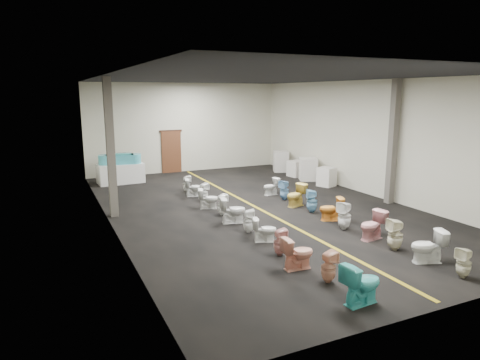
% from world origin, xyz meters
% --- Properties ---
extents(floor, '(16.00, 16.00, 0.00)m').
position_xyz_m(floor, '(0.00, 0.00, 0.00)').
color(floor, black).
rests_on(floor, ground).
extents(ceiling, '(16.00, 16.00, 0.00)m').
position_xyz_m(ceiling, '(0.00, 0.00, 4.50)').
color(ceiling, black).
rests_on(ceiling, ground).
extents(wall_back, '(10.00, 0.00, 10.00)m').
position_xyz_m(wall_back, '(0.00, 8.00, 2.25)').
color(wall_back, beige).
rests_on(wall_back, ground).
extents(wall_front, '(10.00, 0.00, 10.00)m').
position_xyz_m(wall_front, '(0.00, -8.00, 2.25)').
color(wall_front, beige).
rests_on(wall_front, ground).
extents(wall_left, '(0.00, 16.00, 16.00)m').
position_xyz_m(wall_left, '(-5.00, 0.00, 2.25)').
color(wall_left, beige).
rests_on(wall_left, ground).
extents(wall_right, '(0.00, 16.00, 16.00)m').
position_xyz_m(wall_right, '(5.00, 0.00, 2.25)').
color(wall_right, beige).
rests_on(wall_right, ground).
extents(aisle_stripe, '(0.12, 15.60, 0.01)m').
position_xyz_m(aisle_stripe, '(0.00, 0.00, 0.00)').
color(aisle_stripe, olive).
rests_on(aisle_stripe, floor).
extents(back_door, '(1.00, 0.10, 2.10)m').
position_xyz_m(back_door, '(-0.80, 7.94, 1.05)').
color(back_door, '#562D19').
rests_on(back_door, floor).
extents(door_frame, '(1.15, 0.08, 0.10)m').
position_xyz_m(door_frame, '(-0.80, 7.95, 2.12)').
color(door_frame, '#331C11').
rests_on(door_frame, back_door).
extents(column_left, '(0.25, 0.25, 4.50)m').
position_xyz_m(column_left, '(-4.75, 1.00, 2.25)').
color(column_left, '#59544C').
rests_on(column_left, floor).
extents(column_right, '(0.25, 0.25, 4.50)m').
position_xyz_m(column_right, '(4.75, -1.50, 2.25)').
color(column_right, '#59544C').
rests_on(column_right, floor).
extents(display_table, '(2.04, 1.13, 0.88)m').
position_xyz_m(display_table, '(-3.63, 6.33, 0.44)').
color(display_table, white).
rests_on(display_table, floor).
extents(bathtub, '(1.85, 0.85, 0.55)m').
position_xyz_m(bathtub, '(-3.63, 6.33, 1.07)').
color(bathtub, '#40A8B8').
rests_on(bathtub, display_table).
extents(appliance_crate_a, '(0.83, 0.83, 0.82)m').
position_xyz_m(appliance_crate_a, '(4.40, 1.87, 0.41)').
color(appliance_crate_a, silver).
rests_on(appliance_crate_a, floor).
extents(appliance_crate_b, '(1.00, 1.00, 1.05)m').
position_xyz_m(appliance_crate_b, '(4.40, 3.31, 0.52)').
color(appliance_crate_b, silver).
rests_on(appliance_crate_b, floor).
extents(appliance_crate_c, '(0.78, 0.78, 0.77)m').
position_xyz_m(appliance_crate_c, '(4.40, 4.33, 0.38)').
color(appliance_crate_c, silver).
rests_on(appliance_crate_c, floor).
extents(appliance_crate_d, '(0.97, 0.97, 1.05)m').
position_xyz_m(appliance_crate_d, '(4.40, 5.81, 0.53)').
color(appliance_crate_d, silver).
rests_on(appliance_crate_d, floor).
extents(toilet_left_0, '(0.86, 0.54, 0.84)m').
position_xyz_m(toilet_left_0, '(-1.40, -7.18, 0.42)').
color(toilet_left_0, '#39ADAC').
rests_on(toilet_left_0, floor).
extents(toilet_left_1, '(0.35, 0.34, 0.70)m').
position_xyz_m(toilet_left_1, '(-1.40, -6.14, 0.35)').
color(toilet_left_1, '#DFA080').
rests_on(toilet_left_1, floor).
extents(toilet_left_2, '(0.77, 0.46, 0.77)m').
position_xyz_m(toilet_left_2, '(-1.60, -5.24, 0.38)').
color(toilet_left_2, '#ECA089').
rests_on(toilet_left_2, floor).
extents(toilet_left_3, '(0.36, 0.35, 0.69)m').
position_xyz_m(toilet_left_3, '(-1.56, -4.35, 0.35)').
color(toilet_left_3, '#D59894').
rests_on(toilet_left_3, floor).
extents(toilet_left_4, '(0.74, 0.58, 0.67)m').
position_xyz_m(toilet_left_4, '(-1.42, -3.28, 0.33)').
color(toilet_left_4, white).
rests_on(toilet_left_4, floor).
extents(toilet_left_5, '(0.40, 0.40, 0.69)m').
position_xyz_m(toilet_left_5, '(-1.47, -2.40, 0.35)').
color(toilet_left_5, white).
rests_on(toilet_left_5, floor).
extents(toilet_left_6, '(0.88, 0.63, 0.81)m').
position_xyz_m(toilet_left_6, '(-1.50, -1.34, 0.40)').
color(toilet_left_6, white).
rests_on(toilet_left_6, floor).
extents(toilet_left_7, '(0.41, 0.41, 0.71)m').
position_xyz_m(toilet_left_7, '(-1.47, -0.39, 0.35)').
color(toilet_left_7, white).
rests_on(toilet_left_7, floor).
extents(toilet_left_8, '(0.79, 0.62, 0.71)m').
position_xyz_m(toilet_left_8, '(-1.60, 0.57, 0.36)').
color(toilet_left_8, silver).
rests_on(toilet_left_8, floor).
extents(toilet_left_9, '(0.41, 0.41, 0.71)m').
position_xyz_m(toilet_left_9, '(-1.41, 1.55, 0.35)').
color(toilet_left_9, silver).
rests_on(toilet_left_9, floor).
extents(toilet_left_10, '(0.77, 0.55, 0.71)m').
position_xyz_m(toilet_left_10, '(-1.47, 2.53, 0.35)').
color(toilet_left_10, white).
rests_on(toilet_left_10, floor).
extents(toilet_left_11, '(0.31, 0.31, 0.68)m').
position_xyz_m(toilet_left_11, '(-1.48, 3.37, 0.34)').
color(toilet_left_11, white).
rests_on(toilet_left_11, floor).
extents(toilet_right_0, '(0.35, 0.34, 0.69)m').
position_xyz_m(toilet_right_0, '(1.44, -7.19, 0.35)').
color(toilet_right_0, beige).
rests_on(toilet_right_0, floor).
extents(toilet_right_1, '(0.90, 0.71, 0.81)m').
position_xyz_m(toilet_right_1, '(1.42, -6.23, 0.40)').
color(toilet_right_1, white).
rests_on(toilet_right_1, floor).
extents(toilet_right_2, '(0.45, 0.45, 0.84)m').
position_xyz_m(toilet_right_2, '(1.33, -5.28, 0.42)').
color(toilet_right_2, beige).
rests_on(toilet_right_2, floor).
extents(toilet_right_3, '(0.85, 0.56, 0.81)m').
position_xyz_m(toilet_right_3, '(1.37, -4.39, 0.40)').
color(toilet_right_3, pink).
rests_on(toilet_right_3, floor).
extents(toilet_right_4, '(0.49, 0.49, 0.86)m').
position_xyz_m(toilet_right_4, '(1.23, -3.35, 0.43)').
color(toilet_right_4, white).
rests_on(toilet_right_4, floor).
extents(toilet_right_5, '(0.84, 0.65, 0.76)m').
position_xyz_m(toilet_right_5, '(1.44, -2.43, 0.38)').
color(toilet_right_5, orange).
rests_on(toilet_right_5, floor).
extents(toilet_right_6, '(0.48, 0.48, 0.80)m').
position_xyz_m(toilet_right_6, '(1.41, -1.40, 0.40)').
color(toilet_right_6, '#72ACD0').
rests_on(toilet_right_6, floor).
extents(toilet_right_7, '(0.89, 0.67, 0.81)m').
position_xyz_m(toilet_right_7, '(1.36, -0.47, 0.40)').
color(toilet_right_7, '#E0BD4E').
rests_on(toilet_right_7, floor).
extents(toilet_right_8, '(0.44, 0.44, 0.76)m').
position_xyz_m(toilet_right_8, '(1.47, 0.52, 0.38)').
color(toilet_right_8, '#79ADD9').
rests_on(toilet_right_8, floor).
extents(toilet_right_9, '(0.70, 0.46, 0.67)m').
position_xyz_m(toilet_right_9, '(1.40, 1.45, 0.34)').
color(toilet_right_9, white).
rests_on(toilet_right_9, floor).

